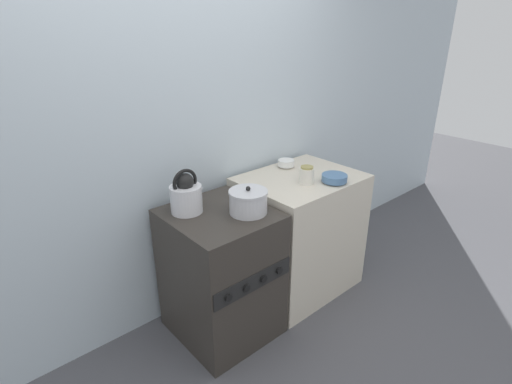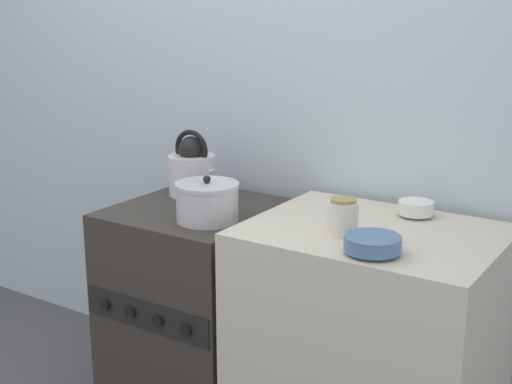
{
  "view_description": "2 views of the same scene",
  "coord_description": "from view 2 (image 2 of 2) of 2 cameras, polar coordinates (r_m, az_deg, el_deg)",
  "views": [
    {
      "loc": [
        -1.24,
        -1.43,
        1.92
      ],
      "look_at": [
        0.32,
        0.35,
        0.9
      ],
      "focal_mm": 28.0,
      "sensor_mm": 36.0,
      "label": 1
    },
    {
      "loc": [
        1.63,
        -1.77,
        1.64
      ],
      "look_at": [
        0.29,
        0.28,
        0.98
      ],
      "focal_mm": 50.0,
      "sensor_mm": 36.0,
      "label": 2
    }
  ],
  "objects": [
    {
      "name": "wall_back",
      "position": [
        3.0,
        -0.07,
        7.67
      ],
      "size": [
        7.0,
        0.06,
        2.5
      ],
      "color": "silver",
      "rests_on": "ground_plane"
    },
    {
      "name": "stove",
      "position": [
        2.91,
        -4.53,
        -9.47
      ],
      "size": [
        0.59,
        0.65,
        0.87
      ],
      "color": "#332D28",
      "rests_on": "ground_plane"
    },
    {
      "name": "counter",
      "position": [
        2.57,
        8.98,
        -12.6
      ],
      "size": [
        0.83,
        0.65,
        0.9
      ],
      "color": "beige",
      "rests_on": "ground_plane"
    },
    {
      "name": "kettle",
      "position": [
        2.91,
        -5.14,
        1.79
      ],
      "size": [
        0.23,
        0.19,
        0.27
      ],
      "color": "silver",
      "rests_on": "stove"
    },
    {
      "name": "cooking_pot",
      "position": [
        2.57,
        -3.92,
        -0.79
      ],
      "size": [
        0.23,
        0.23,
        0.17
      ],
      "color": "silver",
      "rests_on": "stove"
    },
    {
      "name": "enamel_bowl",
      "position": [
        2.16,
        9.3,
        -4.09
      ],
      "size": [
        0.17,
        0.17,
        0.06
      ],
      "color": "#4C729E",
      "rests_on": "counter"
    },
    {
      "name": "small_ceramic_bowl",
      "position": [
        2.55,
        12.66,
        -1.24
      ],
      "size": [
        0.12,
        0.12,
        0.06
      ],
      "color": "white",
      "rests_on": "counter"
    },
    {
      "name": "storage_jar",
      "position": [
        2.31,
        6.95,
        -2.0
      ],
      "size": [
        0.1,
        0.1,
        0.12
      ],
      "color": "silver",
      "rests_on": "counter"
    }
  ]
}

